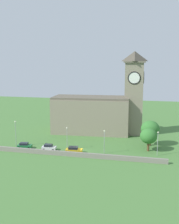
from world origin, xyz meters
TOP-DOWN VIEW (x-y plane):
  - ground_plane at (0.00, 15.00)m, footprint 200.00×200.00m
  - church at (0.86, 23.29)m, footprint 32.83×13.87m
  - quay_barrier at (0.00, -3.92)m, footprint 47.34×0.70m
  - car_green at (-17.22, -0.27)m, footprint 4.44×2.75m
  - car_white at (-9.51, -0.31)m, footprint 4.16×2.35m
  - car_yellow at (-1.69, -1.26)m, footprint 4.93×2.84m
  - streetlamp_west_end at (-20.50, 0.82)m, footprint 0.44×0.44m
  - streetlamp_west_mid at (-4.56, 1.55)m, footprint 0.44×0.44m
  - streetlamp_central at (6.63, 0.35)m, footprint 0.44×0.44m
  - streetlamp_east_mid at (21.01, 1.98)m, footprint 0.44×0.44m
  - tree_churchyard at (18.87, 11.11)m, footprint 5.65×5.65m
  - tree_by_tower at (18.52, 5.53)m, footprint 4.87×4.87m

SIDE VIEW (x-z plane):
  - ground_plane at x=0.00m, z-range 0.00..0.00m
  - quay_barrier at x=0.00m, z-range 0.00..1.27m
  - car_green at x=-17.22m, z-range 0.01..1.73m
  - car_white at x=-9.51m, z-range 0.01..1.78m
  - car_yellow at x=-1.69m, z-range 0.01..1.92m
  - tree_by_tower at x=18.52m, z-range 1.08..7.70m
  - streetlamp_central at x=6.63m, z-range 1.15..7.81m
  - streetlamp_west_mid at x=-4.56m, z-range 1.15..7.82m
  - streetlamp_east_mid at x=21.01m, z-range 1.16..7.92m
  - tree_churchyard at x=18.87m, z-range 1.29..9.04m
  - streetlamp_west_end at x=-20.50m, z-range 1.24..9.15m
  - church at x=0.86m, z-range -6.20..22.76m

